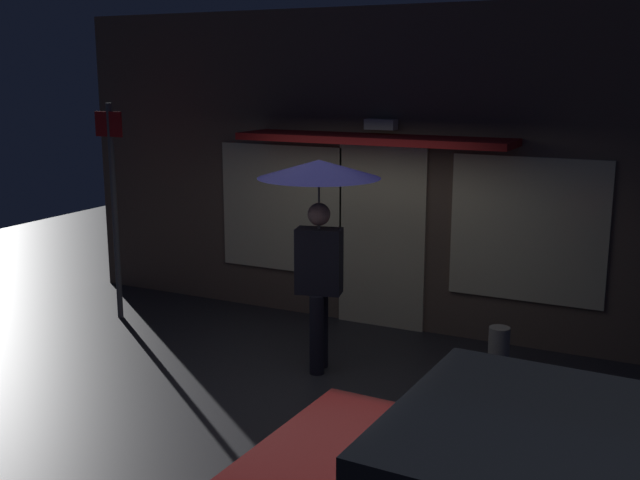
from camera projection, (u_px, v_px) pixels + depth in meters
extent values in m
plane|color=#26262B|center=(296.00, 389.00, 7.54)|extent=(18.00, 18.00, 0.00)
cube|color=brown|center=(388.00, 170.00, 9.18)|extent=(8.59, 0.30, 3.78)
cube|color=beige|center=(382.00, 238.00, 9.20)|extent=(1.10, 0.04, 2.20)
cube|color=beige|center=(281.00, 208.00, 9.75)|extent=(1.70, 0.04, 1.60)
cube|color=beige|center=(527.00, 230.00, 8.40)|extent=(1.70, 0.04, 1.60)
cube|color=white|center=(381.00, 124.00, 8.85)|extent=(0.36, 0.16, 0.12)
cube|color=maroon|center=(372.00, 139.00, 8.66)|extent=(3.20, 0.70, 0.08)
cylinder|color=black|center=(321.00, 329.00, 8.04)|extent=(0.15, 0.15, 0.83)
cylinder|color=black|center=(317.00, 335.00, 7.85)|extent=(0.15, 0.15, 0.83)
cube|color=black|center=(319.00, 261.00, 7.78)|extent=(0.50, 0.34, 0.67)
cube|color=silver|center=(327.00, 259.00, 7.88)|extent=(0.14, 0.05, 0.54)
cube|color=red|center=(327.00, 261.00, 7.88)|extent=(0.05, 0.04, 0.43)
sphere|color=tan|center=(319.00, 214.00, 7.68)|extent=(0.23, 0.23, 0.23)
cylinder|color=slate|center=(319.00, 209.00, 7.67)|extent=(0.02, 0.02, 0.99)
cone|color=#14144C|center=(319.00, 169.00, 7.58)|extent=(1.23, 1.23, 0.18)
cylinder|color=#595B60|center=(115.00, 213.00, 9.47)|extent=(0.07, 0.07, 2.68)
cube|color=red|center=(108.00, 124.00, 9.22)|extent=(0.40, 0.02, 0.30)
cylinder|color=#9E998E|center=(499.00, 350.00, 7.89)|extent=(0.22, 0.22, 0.49)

